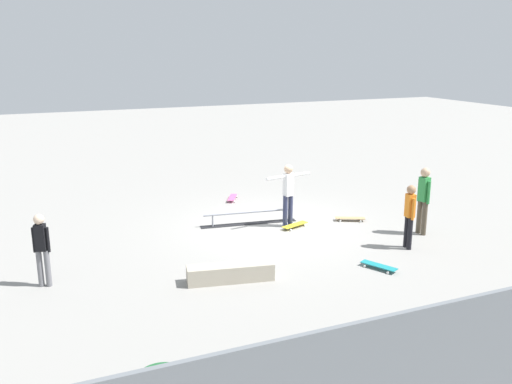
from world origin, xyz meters
TOP-DOWN VIEW (x-y plane):
  - ground_plane at (0.00, 0.00)m, footprint 60.00×60.00m
  - grind_rail at (0.53, -0.44)m, footprint 2.60×0.60m
  - skate_ledge at (2.25, 2.83)m, footprint 1.79×0.72m
  - skater_main at (-0.34, 0.15)m, footprint 1.33×0.30m
  - skateboard_main at (-0.47, 0.33)m, footprint 0.82×0.46m
  - bystander_green_shirt at (-3.17, 2.00)m, footprint 0.23×0.39m
  - bystander_orange_shirt at (-2.20, 2.70)m, footprint 0.21×0.35m
  - bystander_black_shirt at (5.70, 1.63)m, footprint 0.33×0.23m
  - loose_skateboard_pink at (0.10, -2.83)m, footprint 0.56×0.80m
  - loose_skateboard_natural at (-2.10, 0.40)m, footprint 0.80×0.54m
  - loose_skateboard_teal at (-0.86, 3.48)m, footprint 0.53×0.81m

SIDE VIEW (x-z plane):
  - ground_plane at x=0.00m, z-range 0.00..0.00m
  - skateboard_main at x=-0.47m, z-range 0.03..0.12m
  - loose_skateboard_pink at x=0.10m, z-range 0.03..0.12m
  - loose_skateboard_natural at x=-2.10m, z-range 0.03..0.12m
  - loose_skateboard_teal at x=-0.86m, z-range 0.03..0.12m
  - grind_rail at x=0.53m, z-range -0.02..0.32m
  - skate_ledge at x=2.25m, z-range 0.00..0.35m
  - bystander_black_shirt at x=5.70m, z-range 0.10..1.58m
  - bystander_orange_shirt at x=-2.20m, z-range 0.10..1.62m
  - bystander_green_shirt at x=-3.17m, z-range 0.11..1.82m
  - skater_main at x=-0.34m, z-range 0.13..1.79m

